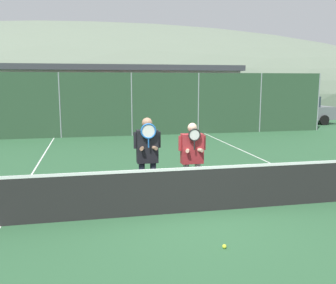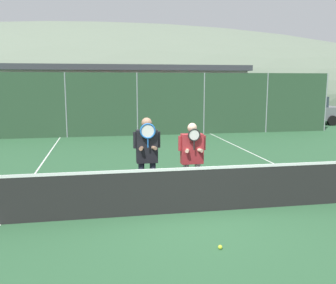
{
  "view_description": "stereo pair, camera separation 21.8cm",
  "coord_description": "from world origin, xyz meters",
  "px_view_note": "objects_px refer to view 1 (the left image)",
  "views": [
    {
      "loc": [
        -2.0,
        -6.99,
        2.62
      ],
      "look_at": [
        -0.31,
        1.04,
        1.28
      ],
      "focal_mm": 40.0,
      "sensor_mm": 36.0,
      "label": 1
    },
    {
      "loc": [
        -1.78,
        -7.03,
        2.62
      ],
      "look_at": [
        -0.31,
        1.04,
        1.28
      ],
      "focal_mm": 40.0,
      "sensor_mm": 36.0,
      "label": 2
    }
  ],
  "objects_px": {
    "player_center_left": "(192,155)",
    "car_left_of_center": "(128,111)",
    "car_right_of_center": "(293,110)",
    "tennis_ball_on_court": "(224,246)",
    "player_leftmost": "(147,153)",
    "car_far_left": "(32,114)",
    "car_center": "(214,110)"
  },
  "relations": [
    {
      "from": "player_leftmost",
      "to": "car_far_left",
      "type": "relative_size",
      "value": 0.41
    },
    {
      "from": "player_center_left",
      "to": "car_right_of_center",
      "type": "distance_m",
      "value": 16.64
    },
    {
      "from": "car_left_of_center",
      "to": "tennis_ball_on_court",
      "type": "distance_m",
      "value": 15.99
    },
    {
      "from": "car_left_of_center",
      "to": "car_right_of_center",
      "type": "relative_size",
      "value": 0.92
    },
    {
      "from": "tennis_ball_on_court",
      "to": "player_center_left",
      "type": "bearing_deg",
      "value": 86.4
    },
    {
      "from": "car_right_of_center",
      "to": "tennis_ball_on_court",
      "type": "relative_size",
      "value": 69.71
    },
    {
      "from": "car_center",
      "to": "tennis_ball_on_court",
      "type": "xyz_separation_m",
      "value": [
        -5.12,
        -15.68,
        -0.92
      ]
    },
    {
      "from": "car_far_left",
      "to": "car_right_of_center",
      "type": "relative_size",
      "value": 0.97
    },
    {
      "from": "car_left_of_center",
      "to": "tennis_ball_on_court",
      "type": "height_order",
      "value": "car_left_of_center"
    },
    {
      "from": "car_far_left",
      "to": "tennis_ball_on_court",
      "type": "xyz_separation_m",
      "value": [
        5.04,
        -15.66,
        -0.88
      ]
    },
    {
      "from": "car_far_left",
      "to": "car_left_of_center",
      "type": "xyz_separation_m",
      "value": [
        5.16,
        0.31,
        0.02
      ]
    },
    {
      "from": "player_center_left",
      "to": "tennis_ball_on_court",
      "type": "bearing_deg",
      "value": -93.6
    },
    {
      "from": "car_left_of_center",
      "to": "car_center",
      "type": "distance_m",
      "value": 5.0
    },
    {
      "from": "car_right_of_center",
      "to": "tennis_ball_on_court",
      "type": "height_order",
      "value": "car_right_of_center"
    },
    {
      "from": "car_center",
      "to": "player_center_left",
      "type": "bearing_deg",
      "value": -110.64
    },
    {
      "from": "player_leftmost",
      "to": "car_left_of_center",
      "type": "xyz_separation_m",
      "value": [
        0.96,
        13.47,
        -0.18
      ]
    },
    {
      "from": "car_far_left",
      "to": "car_right_of_center",
      "type": "height_order",
      "value": "car_far_left"
    },
    {
      "from": "player_leftmost",
      "to": "car_right_of_center",
      "type": "bearing_deg",
      "value": 49.92
    },
    {
      "from": "car_center",
      "to": "car_right_of_center",
      "type": "bearing_deg",
      "value": 0.42
    },
    {
      "from": "car_center",
      "to": "car_right_of_center",
      "type": "height_order",
      "value": "car_center"
    },
    {
      "from": "car_left_of_center",
      "to": "player_leftmost",
      "type": "bearing_deg",
      "value": -94.08
    },
    {
      "from": "car_far_left",
      "to": "player_leftmost",
      "type": "bearing_deg",
      "value": -72.3
    },
    {
      "from": "player_center_left",
      "to": "car_left_of_center",
      "type": "height_order",
      "value": "car_left_of_center"
    },
    {
      "from": "car_left_of_center",
      "to": "car_center",
      "type": "height_order",
      "value": "car_center"
    },
    {
      "from": "tennis_ball_on_court",
      "to": "car_right_of_center",
      "type": "bearing_deg",
      "value": 56.79
    },
    {
      "from": "player_center_left",
      "to": "car_left_of_center",
      "type": "xyz_separation_m",
      "value": [
        -0.04,
        13.44,
        -0.09
      ]
    },
    {
      "from": "car_far_left",
      "to": "car_center",
      "type": "height_order",
      "value": "car_center"
    },
    {
      "from": "player_center_left",
      "to": "car_right_of_center",
      "type": "xyz_separation_m",
      "value": [
        10.13,
        13.2,
        -0.14
      ]
    },
    {
      "from": "player_center_left",
      "to": "tennis_ball_on_court",
      "type": "height_order",
      "value": "player_center_left"
    },
    {
      "from": "car_far_left",
      "to": "car_right_of_center",
      "type": "distance_m",
      "value": 15.33
    },
    {
      "from": "player_leftmost",
      "to": "car_far_left",
      "type": "distance_m",
      "value": 13.82
    },
    {
      "from": "player_leftmost",
      "to": "tennis_ball_on_court",
      "type": "xyz_separation_m",
      "value": [
        0.84,
        -2.49,
        -1.08
      ]
    }
  ]
}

